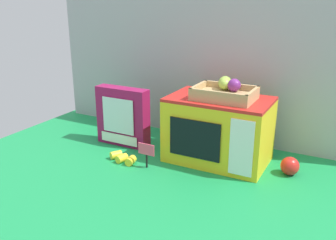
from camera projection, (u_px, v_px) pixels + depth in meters
ground_plane at (183, 156)px, 1.57m from camera, size 1.70×1.70×0.00m
display_back_panel at (211, 59)px, 1.68m from camera, size 1.61×0.03×0.74m
toy_microwave at (218, 130)px, 1.49m from camera, size 0.40×0.25×0.26m
food_groups_crate at (225, 92)px, 1.43m from camera, size 0.23×0.19×0.08m
cookie_set_box at (122, 117)px, 1.66m from camera, size 0.25×0.07×0.26m
price_sign at (146, 152)px, 1.45m from camera, size 0.07×0.01×0.10m
loose_toy_banana at (123, 158)px, 1.51m from camera, size 0.13×0.07×0.03m
loose_toy_apple at (290, 166)px, 1.40m from camera, size 0.07×0.07×0.07m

